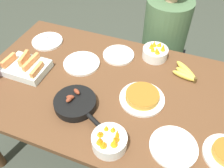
% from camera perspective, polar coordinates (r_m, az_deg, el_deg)
% --- Properties ---
extents(ground_plane, '(14.00, 14.00, 0.00)m').
position_cam_1_polar(ground_plane, '(2.02, -0.00, -15.44)').
color(ground_plane, '#383D33').
extents(dining_table, '(1.65, 0.97, 0.74)m').
position_cam_1_polar(dining_table, '(1.48, -0.00, -3.28)').
color(dining_table, brown).
rests_on(dining_table, ground_plane).
extents(banana_bunch, '(0.17, 0.17, 0.04)m').
position_cam_1_polar(banana_bunch, '(1.54, 17.34, 2.51)').
color(banana_bunch, gold).
rests_on(banana_bunch, dining_table).
extents(melon_tray, '(0.26, 0.20, 0.10)m').
position_cam_1_polar(melon_tray, '(1.58, -19.90, 3.85)').
color(melon_tray, silver).
rests_on(melon_tray, dining_table).
extents(skillet, '(0.34, 0.24, 0.08)m').
position_cam_1_polar(skillet, '(1.31, -8.74, -4.63)').
color(skillet, black).
rests_on(skillet, dining_table).
extents(frittata_plate_side, '(0.25, 0.25, 0.05)m').
position_cam_1_polar(frittata_plate_side, '(1.34, 7.27, -3.13)').
color(frittata_plate_side, white).
rests_on(frittata_plate_side, dining_table).
extents(empty_plate_near_front, '(0.23, 0.23, 0.02)m').
position_cam_1_polar(empty_plate_near_front, '(1.20, 14.57, -14.41)').
color(empty_plate_near_front, white).
rests_on(empty_plate_near_front, dining_table).
extents(empty_plate_far_left, '(0.24, 0.24, 0.02)m').
position_cam_1_polar(empty_plate_far_left, '(1.56, -7.31, 4.96)').
color(empty_plate_far_left, white).
rests_on(empty_plate_far_left, dining_table).
extents(empty_plate_far_right, '(0.21, 0.21, 0.02)m').
position_cam_1_polar(empty_plate_far_right, '(1.62, 1.57, 7.00)').
color(empty_plate_far_right, white).
rests_on(empty_plate_far_right, dining_table).
extents(empty_plate_mid_edge, '(0.22, 0.22, 0.02)m').
position_cam_1_polar(empty_plate_mid_edge, '(1.80, -15.28, 9.89)').
color(empty_plate_mid_edge, white).
rests_on(empty_plate_mid_edge, dining_table).
extents(fruit_bowl_mango, '(0.17, 0.17, 0.13)m').
position_cam_1_polar(fruit_bowl_mango, '(1.14, -0.69, -13.49)').
color(fruit_bowl_mango, white).
rests_on(fruit_bowl_mango, dining_table).
extents(fruit_bowl_citrus, '(0.17, 0.17, 0.12)m').
position_cam_1_polar(fruit_bowl_citrus, '(1.61, 10.38, 7.54)').
color(fruit_bowl_citrus, white).
rests_on(fruit_bowl_citrus, dining_table).
extents(person_figure, '(0.38, 0.38, 1.23)m').
position_cam_1_polar(person_figure, '(2.06, 11.72, 7.17)').
color(person_figure, black).
rests_on(person_figure, ground_plane).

